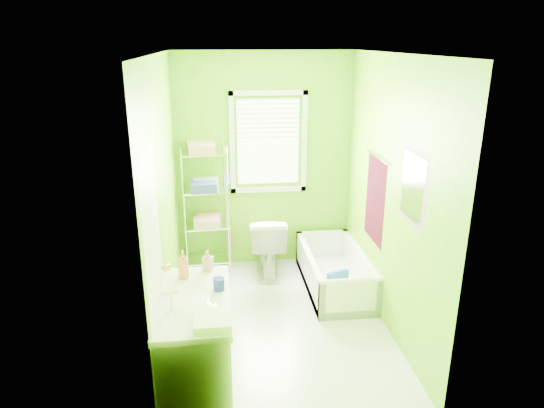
{
  "coord_description": "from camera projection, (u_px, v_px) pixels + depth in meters",
  "views": [
    {
      "loc": [
        -0.57,
        -4.21,
        2.72
      ],
      "look_at": [
        -0.04,
        0.25,
        1.18
      ],
      "focal_mm": 32.0,
      "sensor_mm": 36.0,
      "label": 1
    }
  ],
  "objects": [
    {
      "name": "window",
      "position": [
        268.0,
        137.0,
        5.72
      ],
      "size": [
        0.92,
        0.05,
        1.22
      ],
      "color": "white",
      "rests_on": "ground"
    },
    {
      "name": "bathtub",
      "position": [
        335.0,
        277.0,
        5.51
      ],
      "size": [
        0.65,
        1.4,
        0.45
      ],
      "color": "white",
      "rests_on": "ground"
    },
    {
      "name": "room_envelope",
      "position": [
        280.0,
        175.0,
        4.4
      ],
      "size": [
        2.14,
        2.94,
        2.62
      ],
      "color": "#64AB08",
      "rests_on": "ground"
    },
    {
      "name": "ground",
      "position": [
        279.0,
        322.0,
        4.9
      ],
      "size": [
        2.9,
        2.9,
        0.0
      ],
      "primitive_type": "plane",
      "color": "silver",
      "rests_on": "ground"
    },
    {
      "name": "wire_shelf_unit",
      "position": [
        206.0,
        195.0,
        5.71
      ],
      "size": [
        0.55,
        0.44,
        1.6
      ],
      "color": "silver",
      "rests_on": "ground"
    },
    {
      "name": "door",
      "position": [
        157.0,
        288.0,
        3.53
      ],
      "size": [
        0.09,
        0.8,
        2.0
      ],
      "color": "white",
      "rests_on": "ground"
    },
    {
      "name": "toilet",
      "position": [
        267.0,
        244.0,
        5.8
      ],
      "size": [
        0.46,
        0.77,
        0.76
      ],
      "primitive_type": "imported",
      "rotation": [
        0.0,
        0.0,
        3.09
      ],
      "color": "white",
      "rests_on": "ground"
    },
    {
      "name": "vanity",
      "position": [
        196.0,
        341.0,
        3.85
      ],
      "size": [
        0.56,
        1.09,
        1.07
      ],
      "color": "white",
      "rests_on": "ground"
    },
    {
      "name": "right_wall_decor",
      "position": [
        389.0,
        195.0,
        4.57
      ],
      "size": [
        0.04,
        1.48,
        1.17
      ],
      "color": "#3B0614",
      "rests_on": "ground"
    }
  ]
}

